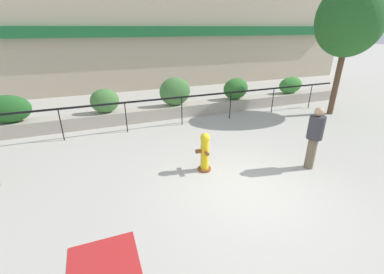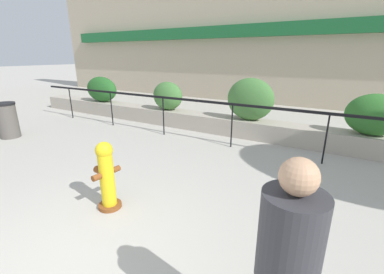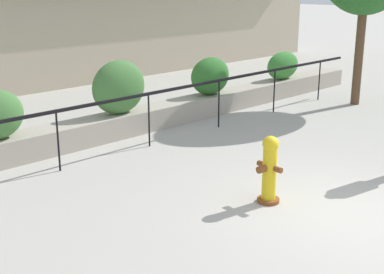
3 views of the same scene
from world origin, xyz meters
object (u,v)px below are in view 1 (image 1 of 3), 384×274
Objects in this scene: hedge_bush_3 at (236,89)px; pedestrian at (315,135)px; hedge_bush_0 at (8,109)px; hedge_bush_2 at (175,92)px; hedge_bush_1 at (105,101)px; street_tree at (350,20)px; fire_hydrant at (205,152)px; hedge_bush_4 at (291,85)px.

pedestrian reaches higher than hedge_bush_3.
hedge_bush_2 is (6.05, 0.00, 0.11)m from hedge_bush_0.
hedge_bush_2 is (2.85, 0.00, 0.12)m from hedge_bush_1.
fire_hydrant is at bearing -160.86° from street_tree.
hedge_bush_3 reaches higher than fire_hydrant.
hedge_bush_3 is 0.70× the size of pedestrian.
hedge_bush_4 is at bearing 54.36° from pedestrian.
hedge_bush_3 is 5.12m from street_tree.
hedge_bush_0 reaches higher than hedge_bush_4.
hedge_bush_0 is at bearing 180.00° from hedge_bush_3.
hedge_bush_4 is 1.23× the size of fire_hydrant.
pedestrian reaches higher than fire_hydrant.
hedge_bush_1 is at bearing 131.45° from pedestrian.
fire_hydrant is at bearing -98.17° from hedge_bush_2.
hedge_bush_1 is 0.20× the size of street_tree.
fire_hydrant is (2.18, -4.66, -0.42)m from hedge_bush_1.
hedge_bush_2 is 0.77× the size of pedestrian.
fire_hydrant is 2.92m from pedestrian.
hedge_bush_0 is 9.85m from pedestrian.
hedge_bush_4 is (8.92, 0.00, -0.06)m from hedge_bush_1.
hedge_bush_2 reaches higher than hedge_bush_1.
hedge_bush_4 is at bearing 0.00° from hedge_bush_2.
hedge_bush_0 is 1.10× the size of hedge_bush_2.
hedge_bush_0 is 6.05m from hedge_bush_2.
hedge_bush_4 is 3.67m from street_tree.
hedge_bush_0 is 8.97m from hedge_bush_3.
hedge_bush_1 is at bearing 167.25° from street_tree.
hedge_bush_3 is at bearing 0.00° from hedge_bush_1.
street_tree reaches higher than fire_hydrant.
pedestrian is at bearing -69.59° from hedge_bush_2.
hedge_bush_3 is (2.92, 0.00, -0.11)m from hedge_bush_2.
pedestrian is at bearing -142.75° from street_tree.
street_tree reaches higher than pedestrian.
hedge_bush_2 is 4.73m from fire_hydrant.
hedge_bush_2 is at bearing 0.00° from hedge_bush_1.
hedge_bush_2 is 2.93m from hedge_bush_3.
street_tree reaches higher than hedge_bush_0.
pedestrian reaches higher than hedge_bush_0.
hedge_bush_1 is at bearing 115.09° from fire_hydrant.
hedge_bush_4 is at bearing 0.00° from hedge_bush_0.
fire_hydrant is at bearing -40.85° from hedge_bush_0.
hedge_bush_4 is (3.15, 0.00, -0.07)m from hedge_bush_3.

